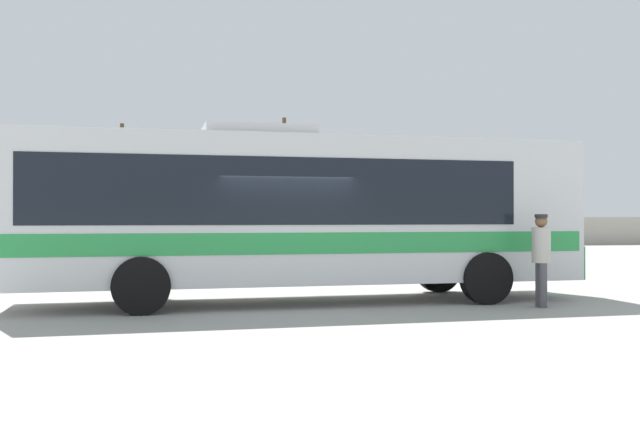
# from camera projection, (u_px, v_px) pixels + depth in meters

# --- Properties ---
(ground_plane) EXTENTS (300.00, 300.00, 0.00)m
(ground_plane) POSITION_uv_depth(u_px,v_px,m) (241.00, 269.00, 24.07)
(ground_plane) COLOR #A3A099
(perimeter_wall) EXTENTS (80.00, 0.30, 1.75)m
(perimeter_wall) POSITION_uv_depth(u_px,v_px,m) (216.00, 232.00, 41.34)
(perimeter_wall) COLOR #9E998C
(perimeter_wall) RESTS_ON ground_plane
(coach_bus_silver_green) EXTENTS (11.62, 3.13, 3.57)m
(coach_bus_silver_green) POSITION_uv_depth(u_px,v_px,m) (294.00, 209.00, 14.78)
(coach_bus_silver_green) COLOR silver
(coach_bus_silver_green) RESTS_ON ground_plane
(attendant_by_bus_door) EXTENTS (0.39, 0.39, 1.80)m
(attendant_by_bus_door) POSITION_uv_depth(u_px,v_px,m) (541.00, 254.00, 13.97)
(attendant_by_bus_door) COLOR #4C4C51
(attendant_by_bus_door) RESTS_ON ground_plane
(parked_car_second_maroon) EXTENTS (4.30, 2.09, 1.44)m
(parked_car_second_maroon) POSITION_uv_depth(u_px,v_px,m) (19.00, 237.00, 36.07)
(parked_car_second_maroon) COLOR maroon
(parked_car_second_maroon) RESTS_ON ground_plane
(parked_car_third_silver) EXTENTS (4.51, 2.26, 1.42)m
(parked_car_third_silver) POSITION_uv_depth(u_px,v_px,m) (140.00, 236.00, 36.96)
(parked_car_third_silver) COLOR #B7BABF
(parked_car_third_silver) RESTS_ON ground_plane
(utility_pole_near) EXTENTS (1.76, 0.63, 7.39)m
(utility_pole_near) POSITION_uv_depth(u_px,v_px,m) (122.00, 182.00, 43.43)
(utility_pole_near) COLOR #4C3823
(utility_pole_near) RESTS_ON ground_plane
(utility_pole_far) EXTENTS (1.80, 0.24, 7.80)m
(utility_pole_far) POSITION_uv_depth(u_px,v_px,m) (284.00, 179.00, 43.87)
(utility_pole_far) COLOR #4C3823
(utility_pole_far) RESTS_ON ground_plane
(roadside_tree_midleft) EXTENTS (4.65, 4.65, 6.36)m
(roadside_tree_midleft) POSITION_uv_depth(u_px,v_px,m) (83.00, 173.00, 42.43)
(roadside_tree_midleft) COLOR brown
(roadside_tree_midleft) RESTS_ON ground_plane
(roadside_tree_midright) EXTENTS (5.72, 5.72, 7.13)m
(roadside_tree_midright) POSITION_uv_depth(u_px,v_px,m) (295.00, 171.00, 45.68)
(roadside_tree_midright) COLOR brown
(roadside_tree_midright) RESTS_ON ground_plane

